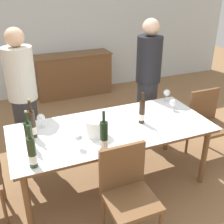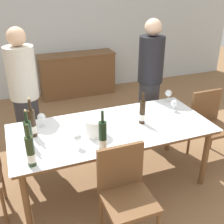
{
  "view_description": "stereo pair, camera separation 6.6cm",
  "coord_description": "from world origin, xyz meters",
  "px_view_note": "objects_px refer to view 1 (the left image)",
  "views": [
    {
      "loc": [
        -0.98,
        -2.37,
        2.16
      ],
      "look_at": [
        0.0,
        0.0,
        0.91
      ],
      "focal_mm": 45.0,
      "sensor_mm": 36.0,
      "label": 1
    },
    {
      "loc": [
        -0.92,
        -2.4,
        2.16
      ],
      "look_at": [
        0.0,
        0.0,
        0.91
      ],
      "focal_mm": 45.0,
      "sensor_mm": 36.0,
      "label": 2
    }
  ],
  "objects_px": {
    "sideboard_cabinet": "(74,75)",
    "wine_bottle_1": "(32,125)",
    "wine_bottle_4": "(142,112)",
    "wine_glass_2": "(41,118)",
    "person_host": "(24,101)",
    "dining_table": "(112,133)",
    "ice_bucket": "(96,127)",
    "wine_glass_3": "(173,103)",
    "chair_right_end": "(207,120)",
    "person_guest_left": "(148,83)",
    "wine_bottle_3": "(104,138)",
    "wine_bottle_2": "(32,153)",
    "wine_glass_1": "(78,138)",
    "wine_glass_0": "(167,93)",
    "chair_near_front": "(127,189)",
    "wine_bottle_0": "(29,135)"
  },
  "relations": [
    {
      "from": "dining_table",
      "to": "chair_right_end",
      "type": "height_order",
      "value": "chair_right_end"
    },
    {
      "from": "person_host",
      "to": "person_guest_left",
      "type": "height_order",
      "value": "person_guest_left"
    },
    {
      "from": "wine_bottle_2",
      "to": "wine_glass_2",
      "type": "distance_m",
      "value": 0.67
    },
    {
      "from": "sideboard_cabinet",
      "to": "ice_bucket",
      "type": "relative_size",
      "value": 6.76
    },
    {
      "from": "chair_right_end",
      "to": "person_host",
      "type": "distance_m",
      "value": 2.27
    },
    {
      "from": "wine_bottle_2",
      "to": "chair_right_end",
      "type": "distance_m",
      "value": 2.27
    },
    {
      "from": "wine_bottle_3",
      "to": "person_host",
      "type": "xyz_separation_m",
      "value": [
        -0.55,
        1.16,
        -0.02
      ]
    },
    {
      "from": "wine_glass_3",
      "to": "wine_bottle_0",
      "type": "bearing_deg",
      "value": -174.07
    },
    {
      "from": "ice_bucket",
      "to": "person_host",
      "type": "xyz_separation_m",
      "value": [
        -0.58,
        0.86,
        0.02
      ]
    },
    {
      "from": "wine_bottle_1",
      "to": "person_host",
      "type": "distance_m",
      "value": 0.66
    },
    {
      "from": "chair_right_end",
      "to": "person_guest_left",
      "type": "relative_size",
      "value": 0.52
    },
    {
      "from": "chair_right_end",
      "to": "person_host",
      "type": "xyz_separation_m",
      "value": [
        -2.13,
        0.7,
        0.33
      ]
    },
    {
      "from": "person_host",
      "to": "wine_glass_3",
      "type": "bearing_deg",
      "value": -22.47
    },
    {
      "from": "wine_bottle_4",
      "to": "wine_glass_2",
      "type": "distance_m",
      "value": 1.06
    },
    {
      "from": "wine_glass_0",
      "to": "person_guest_left",
      "type": "bearing_deg",
      "value": 99.63
    },
    {
      "from": "wine_bottle_3",
      "to": "wine_glass_3",
      "type": "distance_m",
      "value": 1.16
    },
    {
      "from": "wine_bottle_3",
      "to": "wine_bottle_4",
      "type": "bearing_deg",
      "value": 31.99
    },
    {
      "from": "sideboard_cabinet",
      "to": "wine_glass_3",
      "type": "bearing_deg",
      "value": -79.9
    },
    {
      "from": "wine_bottle_1",
      "to": "person_host",
      "type": "bearing_deg",
      "value": 90.24
    },
    {
      "from": "chair_near_front",
      "to": "wine_glass_2",
      "type": "bearing_deg",
      "value": 118.03
    },
    {
      "from": "wine_glass_2",
      "to": "person_guest_left",
      "type": "height_order",
      "value": "person_guest_left"
    },
    {
      "from": "dining_table",
      "to": "wine_glass_0",
      "type": "bearing_deg",
      "value": 22.31
    },
    {
      "from": "wine_glass_0",
      "to": "chair_near_front",
      "type": "xyz_separation_m",
      "value": [
        -1.04,
        -1.07,
        -0.32
      ]
    },
    {
      "from": "sideboard_cabinet",
      "to": "wine_bottle_4",
      "type": "height_order",
      "value": "wine_bottle_4"
    },
    {
      "from": "wine_glass_2",
      "to": "wine_glass_3",
      "type": "relative_size",
      "value": 1.13
    },
    {
      "from": "wine_bottle_3",
      "to": "person_guest_left",
      "type": "height_order",
      "value": "person_guest_left"
    },
    {
      "from": "wine_bottle_2",
      "to": "person_guest_left",
      "type": "relative_size",
      "value": 0.23
    },
    {
      "from": "dining_table",
      "to": "ice_bucket",
      "type": "bearing_deg",
      "value": -159.16
    },
    {
      "from": "sideboard_cabinet",
      "to": "wine_glass_2",
      "type": "distance_m",
      "value": 2.74
    },
    {
      "from": "ice_bucket",
      "to": "chair_near_front",
      "type": "bearing_deg",
      "value": -85.09
    },
    {
      "from": "wine_bottle_1",
      "to": "ice_bucket",
      "type": "bearing_deg",
      "value": -18.74
    },
    {
      "from": "ice_bucket",
      "to": "chair_right_end",
      "type": "bearing_deg",
      "value": 5.9
    },
    {
      "from": "wine_bottle_4",
      "to": "wine_bottle_1",
      "type": "bearing_deg",
      "value": 172.95
    },
    {
      "from": "dining_table",
      "to": "wine_glass_2",
      "type": "bearing_deg",
      "value": 157.02
    },
    {
      "from": "sideboard_cabinet",
      "to": "wine_glass_3",
      "type": "xyz_separation_m",
      "value": [
        0.48,
        -2.68,
        0.41
      ]
    },
    {
      "from": "wine_glass_1",
      "to": "person_host",
      "type": "height_order",
      "value": "person_host"
    },
    {
      "from": "sideboard_cabinet",
      "to": "wine_bottle_0",
      "type": "xyz_separation_m",
      "value": [
        -1.18,
        -2.85,
        0.45
      ]
    },
    {
      "from": "ice_bucket",
      "to": "chair_near_front",
      "type": "xyz_separation_m",
      "value": [
        0.05,
        -0.62,
        -0.3
      ]
    },
    {
      "from": "dining_table",
      "to": "wine_bottle_3",
      "type": "relative_size",
      "value": 5.26
    },
    {
      "from": "wine_glass_1",
      "to": "wine_glass_2",
      "type": "height_order",
      "value": "wine_glass_2"
    },
    {
      "from": "sideboard_cabinet",
      "to": "wine_bottle_2",
      "type": "relative_size",
      "value": 3.82
    },
    {
      "from": "dining_table",
      "to": "chair_right_end",
      "type": "distance_m",
      "value": 1.36
    },
    {
      "from": "wine_bottle_1",
      "to": "wine_glass_2",
      "type": "height_order",
      "value": "wine_bottle_1"
    },
    {
      "from": "ice_bucket",
      "to": "wine_glass_1",
      "type": "xyz_separation_m",
      "value": [
        -0.23,
        -0.16,
        0.01
      ]
    },
    {
      "from": "wine_bottle_3",
      "to": "wine_glass_1",
      "type": "xyz_separation_m",
      "value": [
        -0.2,
        0.13,
        -0.03
      ]
    },
    {
      "from": "wine_bottle_2",
      "to": "wine_glass_0",
      "type": "distance_m",
      "value": 1.89
    },
    {
      "from": "sideboard_cabinet",
      "to": "wine_bottle_1",
      "type": "distance_m",
      "value": 2.94
    },
    {
      "from": "ice_bucket",
      "to": "wine_glass_2",
      "type": "height_order",
      "value": "ice_bucket"
    },
    {
      "from": "wine_bottle_1",
      "to": "wine_bottle_4",
      "type": "relative_size",
      "value": 1.18
    },
    {
      "from": "wine_bottle_0",
      "to": "chair_right_end",
      "type": "relative_size",
      "value": 0.42
    }
  ]
}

